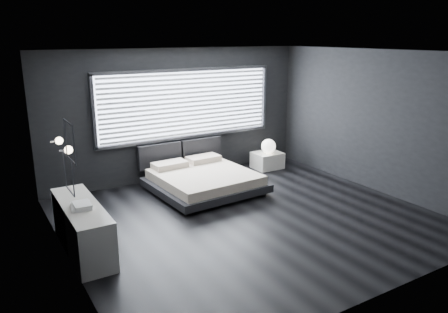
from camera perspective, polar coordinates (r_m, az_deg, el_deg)
room at (r=7.21m, az=3.51°, el=2.27°), size 6.04×6.00×2.80m
window at (r=9.55m, az=-4.75°, el=6.84°), size 4.14×0.09×1.52m
headboard at (r=9.62m, az=-5.67°, el=0.54°), size 1.96×0.16×0.52m
sconce_near at (r=6.09m, az=-19.67°, el=0.82°), size 0.18×0.11×0.11m
sconce_far at (r=6.67m, az=-20.76°, el=1.94°), size 0.18×0.11×0.11m
wall_art_upper at (r=5.45m, az=-19.52°, el=1.86°), size 0.01×0.48×0.48m
wall_art_lower at (r=5.80m, az=-19.63°, el=-2.15°), size 0.01×0.48×0.48m
bed at (r=8.82m, az=-2.65°, el=-3.05°), size 2.11×2.02×0.52m
nightstand at (r=10.39m, az=5.68°, el=-0.49°), size 0.65×0.55×0.38m
orb_lamp at (r=10.26m, az=5.83°, el=1.35°), size 0.33×0.33×0.33m
dresser at (r=6.74m, az=-18.00°, el=-8.81°), size 0.52×1.80×0.72m
book_stack at (r=6.46m, az=-18.12°, el=-6.10°), size 0.32×0.39×0.07m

